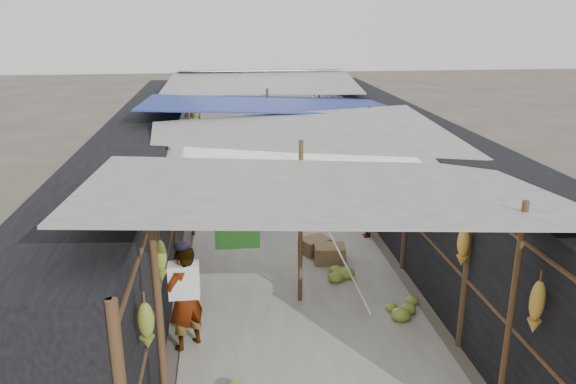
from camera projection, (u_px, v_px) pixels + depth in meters
name	position (u px, v px, depth m)	size (l,w,h in m)	color
aisle_slab	(278.00, 223.00, 12.21)	(3.60, 16.00, 0.02)	#9E998E
stall_left	(147.00, 176.00, 11.56)	(1.40, 15.00, 2.30)	black
stall_right	(401.00, 168.00, 12.17)	(1.40, 15.00, 2.30)	black
crate_near	(330.00, 254.00, 10.22)	(0.55, 0.44, 0.33)	olive
crate_mid	(315.00, 246.00, 10.61)	(0.51, 0.41, 0.31)	olive
crate_back	(261.00, 170.00, 15.87)	(0.40, 0.33, 0.26)	olive
black_basin	(301.00, 189.00, 14.29)	(0.64, 0.64, 0.19)	black
vendor_elderly	(185.00, 298.00, 7.45)	(0.54, 0.35, 1.48)	silver
shopper_blue	(278.00, 194.00, 11.94)	(0.68, 0.53, 1.40)	navy
vendor_seated	(367.00, 214.00, 11.30)	(0.64, 0.37, 1.00)	#4F4A45
market_canopy	(277.00, 111.00, 11.79)	(5.62, 15.20, 2.77)	brown
hanging_bananas	(281.00, 150.00, 11.56)	(3.95, 13.55, 0.80)	olive
floor_bananas	(296.00, 222.00, 11.85)	(3.54, 10.41, 0.33)	olive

